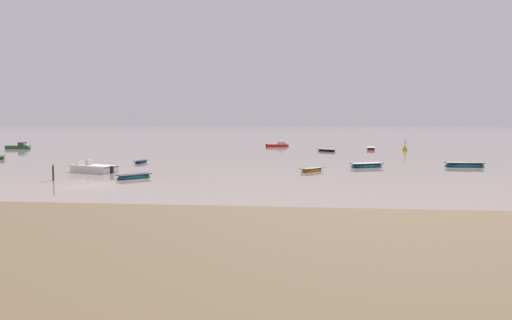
# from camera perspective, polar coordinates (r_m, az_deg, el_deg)

# --- Properties ---
(ground_plane) EXTENTS (800.00, 800.00, 0.00)m
(ground_plane) POSITION_cam_1_polar(r_m,az_deg,el_deg) (43.82, -19.41, -2.96)
(ground_plane) COLOR gray
(motorboat_moored_0) EXTENTS (6.47, 4.25, 2.10)m
(motorboat_moored_0) POSITION_cam_1_polar(r_m,az_deg,el_deg) (56.10, -19.52, -1.03)
(motorboat_moored_0) COLOR white
(motorboat_moored_0) RESTS_ON ground
(rowboat_moored_0) EXTENTS (3.73, 3.24, 0.59)m
(rowboat_moored_0) POSITION_cam_1_polar(r_m,az_deg,el_deg) (88.34, 8.48, 1.14)
(rowboat_moored_0) COLOR black
(rowboat_moored_0) RESTS_ON ground
(rowboat_moored_2) EXTENTS (2.99, 3.25, 0.52)m
(rowboat_moored_2) POSITION_cam_1_polar(r_m,az_deg,el_deg) (53.50, 6.71, -1.21)
(rowboat_moored_2) COLOR orange
(rowboat_moored_2) RESTS_ON ground
(rowboat_moored_3) EXTENTS (2.11, 4.57, 0.69)m
(rowboat_moored_3) POSITION_cam_1_polar(r_m,az_deg,el_deg) (95.13, 13.63, 1.33)
(rowboat_moored_3) COLOR red
(rowboat_moored_3) RESTS_ON ground
(rowboat_moored_4) EXTENTS (3.41, 4.15, 0.64)m
(rowboat_moored_4) POSITION_cam_1_polar(r_m,az_deg,el_deg) (79.33, -28.42, 0.21)
(rowboat_moored_4) COLOR #23602D
(rowboat_moored_4) RESTS_ON ground
(rowboat_moored_5) EXTENTS (3.34, 3.58, 0.58)m
(rowboat_moored_5) POSITION_cam_1_polar(r_m,az_deg,el_deg) (48.35, -14.43, -1.95)
(rowboat_moored_5) COLOR #197084
(rowboat_moored_5) RESTS_ON ground
(motorboat_moored_1) EXTENTS (5.34, 2.13, 1.98)m
(motorboat_moored_1) POSITION_cam_1_polar(r_m,az_deg,el_deg) (106.18, -26.36, 1.37)
(motorboat_moored_1) COLOR #23602D
(motorboat_moored_1) RESTS_ON ground
(rowboat_moored_6) EXTENTS (1.27, 3.07, 0.47)m
(rowboat_moored_6) POSITION_cam_1_polar(r_m,az_deg,el_deg) (65.39, -13.65, -0.24)
(rowboat_moored_6) COLOR navy
(rowboat_moored_6) RESTS_ON ground
(rowboat_moored_7) EXTENTS (4.57, 3.25, 0.69)m
(rowboat_moored_7) POSITION_cam_1_polar(r_m,az_deg,el_deg) (59.61, 13.15, -0.65)
(rowboat_moored_7) COLOR #197084
(rowboat_moored_7) RESTS_ON ground
(motorboat_moored_2) EXTENTS (5.46, 3.39, 1.96)m
(motorboat_moored_2) POSITION_cam_1_polar(r_m,az_deg,el_deg) (103.21, 2.89, 1.78)
(motorboat_moored_2) COLOR red
(motorboat_moored_2) RESTS_ON ground
(rowboat_moored_8) EXTENTS (4.75, 1.63, 0.75)m
(rowboat_moored_8) POSITION_cam_1_polar(r_m,az_deg,el_deg) (63.80, 23.75, -0.56)
(rowboat_moored_8) COLOR #197084
(rowboat_moored_8) RESTS_ON ground
(channel_buoy) EXTENTS (0.90, 0.90, 2.30)m
(channel_buoy) POSITION_cam_1_polar(r_m,az_deg,el_deg) (93.26, 17.46, 1.34)
(channel_buoy) COLOR gold
(channel_buoy) RESTS_ON ground
(mooring_post_left) EXTENTS (0.22, 0.22, 1.68)m
(mooring_post_left) POSITION_cam_1_polar(r_m,az_deg,el_deg) (49.09, -23.19, -1.42)
(mooring_post_left) COLOR #3F3323
(mooring_post_left) RESTS_ON ground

